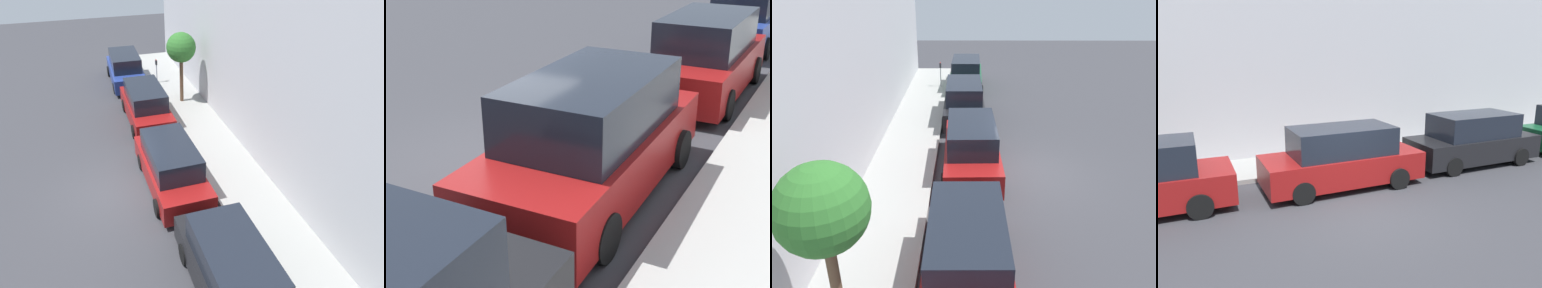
{
  "view_description": "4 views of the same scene",
  "coord_description": "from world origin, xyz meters",
  "views": [
    {
      "loc": [
        -0.65,
        -11.7,
        9.1
      ],
      "look_at": [
        3.36,
        1.0,
        1.0
      ],
      "focal_mm": 35.0,
      "sensor_mm": 36.0,
      "label": 1
    },
    {
      "loc": [
        5.35,
        -6.82,
        4.0
      ],
      "look_at": [
        2.14,
        -0.67,
        1.0
      ],
      "focal_mm": 50.0,
      "sensor_mm": 36.0,
      "label": 2
    },
    {
      "loc": [
        2.35,
        12.11,
        6.66
      ],
      "look_at": [
        2.41,
        -0.31,
        1.0
      ],
      "focal_mm": 35.0,
      "sensor_mm": 36.0,
      "label": 3
    },
    {
      "loc": [
        -8.13,
        3.98,
        4.18
      ],
      "look_at": [
        3.36,
        -1.0,
        1.0
      ],
      "focal_mm": 35.0,
      "sensor_mm": 36.0,
      "label": 4
    }
  ],
  "objects": [
    {
      "name": "ground_plane",
      "position": [
        0.0,
        0.0,
        0.0
      ],
      "size": [
        60.0,
        60.0,
        0.0
      ],
      "primitive_type": "plane",
      "color": "#38383D"
    },
    {
      "name": "sidewalk",
      "position": [
        4.73,
        0.0,
        0.07
      ],
      "size": [
        2.45,
        32.0,
        0.15
      ],
      "color": "#9E9E99",
      "rests_on": "ground_plane"
    },
    {
      "name": "parked_minivan_second",
      "position": [
        2.44,
        -5.55,
        0.92
      ],
      "size": [
        2.02,
        4.92,
        1.9
      ],
      "color": "black",
      "rests_on": "ground_plane"
    },
    {
      "name": "parked_minivan_third",
      "position": [
        2.14,
        -0.2,
        0.92
      ],
      "size": [
        2.02,
        4.94,
        1.9
      ],
      "color": "maroon",
      "rests_on": "ground_plane"
    },
    {
      "name": "parked_minivan_fourth",
      "position": [
        2.31,
        5.49,
        0.92
      ],
      "size": [
        2.02,
        4.92,
        1.9
      ],
      "color": "maroon",
      "rests_on": "ground_plane"
    },
    {
      "name": "parked_minivan_fifth",
      "position": [
        2.15,
        11.1,
        0.92
      ],
      "size": [
        2.02,
        4.94,
        1.9
      ],
      "color": "navy",
      "rests_on": "ground_plane"
    },
    {
      "name": "parking_meter_far",
      "position": [
        3.95,
        10.18,
        1.06
      ],
      "size": [
        0.11,
        0.15,
        1.48
      ],
      "color": "#ADADB2",
      "rests_on": "sidewalk"
    },
    {
      "name": "street_tree",
      "position": [
        4.67,
        7.07,
        3.16
      ],
      "size": [
        1.58,
        1.58,
        3.85
      ],
      "color": "brown",
      "rests_on": "sidewalk"
    }
  ]
}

